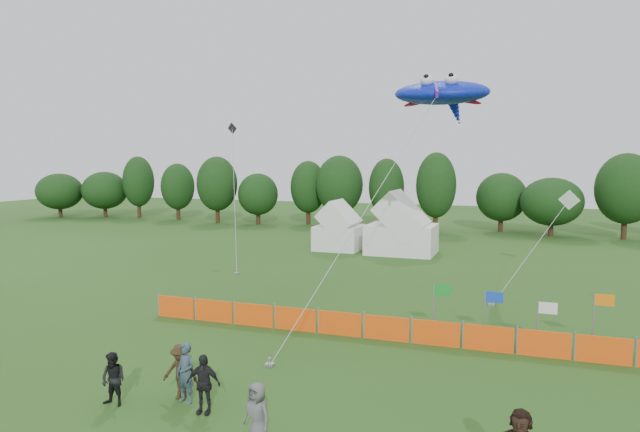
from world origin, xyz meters
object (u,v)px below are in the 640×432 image
(spectator_a, at_px, (186,373))
(stingray_kite, at_px, (443,94))
(tent_right, at_px, (402,230))
(spectator_b, at_px, (113,379))
(barrier_fence, at_px, (386,328))
(spectator_c, at_px, (181,372))
(spectator_e, at_px, (257,415))
(spectator_d, at_px, (203,384))
(tent_left, at_px, (339,230))

(spectator_a, height_order, stingray_kite, stingray_kite)
(tent_right, distance_m, spectator_b, 30.72)
(barrier_fence, bearing_deg, spectator_c, -121.16)
(barrier_fence, relative_size, stingray_kite, 1.00)
(tent_right, xyz_separation_m, spectator_e, (2.64, -31.39, -1.05))
(spectator_a, xyz_separation_m, stingray_kite, (5.01, 18.81, 10.13))
(spectator_a, relative_size, spectator_c, 1.08)
(spectator_a, bearing_deg, stingray_kite, 89.97)
(spectator_d, height_order, spectator_e, spectator_d)
(barrier_fence, distance_m, spectator_b, 10.84)
(spectator_d, xyz_separation_m, stingray_kite, (4.13, 19.25, 10.18))
(spectator_a, bearing_deg, spectator_b, -139.84)
(spectator_b, bearing_deg, stingray_kite, 71.41)
(tent_left, relative_size, spectator_a, 1.99)
(spectator_d, xyz_separation_m, spectator_e, (2.34, -1.26, -0.03))
(tent_right, distance_m, stingray_kite, 14.90)
(barrier_fence, bearing_deg, stingray_kite, 86.57)
(spectator_a, bearing_deg, spectator_c, 161.85)
(tent_right, height_order, barrier_fence, tent_right)
(barrier_fence, relative_size, spectator_b, 13.53)
(tent_right, bearing_deg, barrier_fence, -80.14)
(tent_left, relative_size, stingray_kite, 0.17)
(tent_left, bearing_deg, spectator_e, -76.01)
(spectator_c, relative_size, stingray_kite, 0.08)
(spectator_b, distance_m, spectator_d, 2.84)
(tent_left, relative_size, spectator_c, 2.15)
(tent_left, height_order, tent_right, tent_right)
(tent_right, relative_size, spectator_e, 3.14)
(barrier_fence, bearing_deg, tent_right, 99.86)
(tent_left, relative_size, spectator_d, 2.10)
(spectator_d, bearing_deg, spectator_a, 145.27)
(barrier_fence, xyz_separation_m, spectator_b, (-6.28, -8.84, 0.31))
(stingray_kite, bearing_deg, spectator_b, -109.36)
(barrier_fence, height_order, spectator_e, spectator_e)
(spectator_c, bearing_deg, spectator_d, -36.95)
(tent_left, relative_size, spectator_b, 2.27)
(spectator_c, height_order, spectator_d, spectator_d)
(spectator_a, distance_m, stingray_kite, 21.95)
(spectator_c, bearing_deg, tent_right, 79.63)
(tent_left, bearing_deg, spectator_c, -81.65)
(spectator_c, distance_m, stingray_kite, 21.88)
(spectator_b, bearing_deg, spectator_c, 35.42)
(spectator_e, height_order, stingray_kite, stingray_kite)
(spectator_b, distance_m, stingray_kite, 23.28)
(tent_left, bearing_deg, stingray_kite, -49.06)
(spectator_e, relative_size, stingray_kite, 0.08)
(tent_right, distance_m, spectator_d, 30.15)
(spectator_a, height_order, spectator_c, spectator_a)
(barrier_fence, distance_m, spectator_c, 9.03)
(barrier_fence, relative_size, spectator_c, 12.76)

